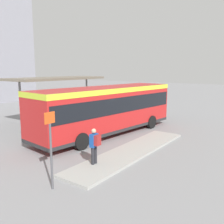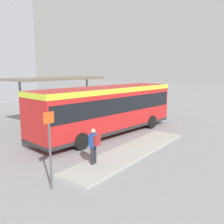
# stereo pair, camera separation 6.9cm
# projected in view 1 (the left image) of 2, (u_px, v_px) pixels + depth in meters

# --- Properties ---
(ground_plane) EXTENTS (120.00, 120.00, 0.00)m
(ground_plane) POSITION_uv_depth(u_px,v_px,m) (107.00, 134.00, 16.51)
(ground_plane) COLOR gray
(curb_island) EXTENTS (8.88, 1.80, 0.12)m
(curb_island) POSITION_uv_depth(u_px,v_px,m) (132.00, 151.00, 12.85)
(curb_island) COLOR #9E9E99
(curb_island) RESTS_ON ground_plane
(city_bus) EXTENTS (10.92, 3.77, 3.10)m
(city_bus) POSITION_uv_depth(u_px,v_px,m) (107.00, 107.00, 16.20)
(city_bus) COLOR red
(city_bus) RESTS_ON ground_plane
(pedestrian_waiting) EXTENTS (0.39, 0.41, 1.59)m
(pedestrian_waiting) POSITION_uv_depth(u_px,v_px,m) (95.00, 144.00, 10.81)
(pedestrian_waiting) COLOR #232328
(pedestrian_waiting) RESTS_ON curb_island
(bicycle_black) EXTENTS (0.48, 1.57, 0.68)m
(bicycle_black) POSITION_uv_depth(u_px,v_px,m) (139.00, 110.00, 23.96)
(bicycle_black) COLOR black
(bicycle_black) RESTS_ON ground_plane
(bicycle_green) EXTENTS (0.48, 1.67, 0.72)m
(bicycle_green) POSITION_uv_depth(u_px,v_px,m) (132.00, 109.00, 24.28)
(bicycle_green) COLOR black
(bicycle_green) RESTS_ON ground_plane
(bicycle_yellow) EXTENTS (0.48, 1.66, 0.72)m
(bicycle_yellow) POSITION_uv_depth(u_px,v_px,m) (126.00, 109.00, 24.67)
(bicycle_yellow) COLOR black
(bicycle_yellow) RESTS_ON ground_plane
(bicycle_blue) EXTENTS (0.48, 1.80, 0.78)m
(bicycle_blue) POSITION_uv_depth(u_px,v_px,m) (123.00, 107.00, 25.38)
(bicycle_blue) COLOR black
(bicycle_blue) RESTS_ON ground_plane
(station_shelter) EXTENTS (8.20, 3.16, 3.58)m
(station_shelter) POSITION_uv_depth(u_px,v_px,m) (57.00, 79.00, 20.07)
(station_shelter) COLOR #706656
(station_shelter) RESTS_ON ground_plane
(platform_sign) EXTENTS (0.44, 0.08, 2.80)m
(platform_sign) POSITION_uv_depth(u_px,v_px,m) (51.00, 147.00, 8.68)
(platform_sign) COLOR #4C4C51
(platform_sign) RESTS_ON ground_plane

